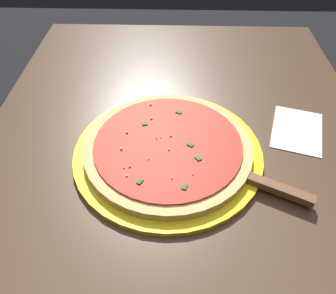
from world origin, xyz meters
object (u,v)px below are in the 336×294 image
at_px(pizza, 168,147).
at_px(pizza_server, 253,180).
at_px(serving_plate, 168,152).
at_px(napkin_folded_right, 297,130).

xyz_separation_m(pizza, pizza_server, (0.07, 0.15, -0.00)).
bearing_deg(serving_plate, napkin_folded_right, 106.16).
xyz_separation_m(serving_plate, napkin_folded_right, (-0.08, 0.27, -0.00)).
height_order(serving_plate, pizza_server, pizza_server).
height_order(pizza_server, napkin_folded_right, pizza_server).
relative_size(pizza, napkin_folded_right, 2.28).
bearing_deg(napkin_folded_right, serving_plate, -73.84).
distance_m(pizza, pizza_server, 0.17).
xyz_separation_m(serving_plate, pizza_server, (0.07, 0.15, 0.01)).
bearing_deg(pizza, pizza_server, 63.99).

